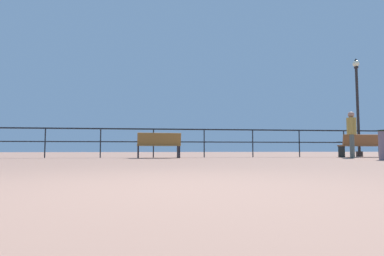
{
  "coord_description": "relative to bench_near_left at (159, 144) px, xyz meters",
  "views": [
    {
      "loc": [
        -0.03,
        -2.43,
        0.32
      ],
      "look_at": [
        1.39,
        8.48,
        1.08
      ],
      "focal_mm": 28.28,
      "sensor_mm": 36.0,
      "label": 1
    }
  ],
  "objects": [
    {
      "name": "pier_railing",
      "position": [
        -0.19,
        0.7,
        0.31
      ],
      "size": [
        23.16,
        0.05,
        1.09
      ],
      "color": "black",
      "rests_on": "ground_plane"
    },
    {
      "name": "person_by_bench",
      "position": [
        6.79,
        -0.82,
        0.46
      ],
      "size": [
        0.36,
        0.44,
        1.65
      ],
      "color": "#4D564E",
      "rests_on": "ground_plane"
    },
    {
      "name": "bench_near_right",
      "position": [
        7.84,
        0.0,
        0.01
      ],
      "size": [
        1.77,
        0.66,
        0.88
      ],
      "color": "brown",
      "rests_on": "ground_plane"
    },
    {
      "name": "lamppost_center",
      "position": [
        8.34,
        0.92,
        1.69
      ],
      "size": [
        0.26,
        0.26,
        4.18
      ],
      "color": "black",
      "rests_on": "ground_plane"
    },
    {
      "name": "bench_near_left",
      "position": [
        0.0,
        0.0,
        0.0
      ],
      "size": [
        1.56,
        0.82,
        0.88
      ],
      "color": "brown",
      "rests_on": "ground_plane"
    },
    {
      "name": "ground_plane",
      "position": [
        -0.19,
        -8.28,
        -0.49
      ],
      "size": [
        60.0,
        60.0,
        0.0
      ],
      "primitive_type": "plane",
      "color": "#956E5C"
    }
  ]
}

